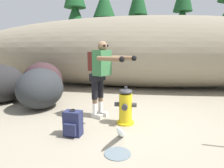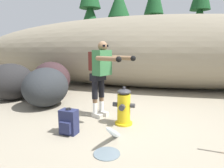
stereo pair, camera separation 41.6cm
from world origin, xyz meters
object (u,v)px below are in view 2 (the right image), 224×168
boulder_small (11,82)px  boulder_outlier (37,92)px  boulder_mid (52,78)px  spare_backpack (69,122)px  boulder_large (46,87)px  fire_hydrant (124,107)px  utility_worker (101,70)px

boulder_small → boulder_outlier: size_ratio=2.15×
boulder_mid → spare_backpack: bearing=-53.1°
boulder_large → boulder_mid: (-0.61, 1.23, 0.03)m
fire_hydrant → utility_worker: bearing=153.0°
utility_worker → boulder_mid: bearing=170.7°
boulder_large → boulder_mid: bearing=116.2°
boulder_large → fire_hydrant: bearing=-17.4°
utility_worker → boulder_large: bearing=-167.3°
boulder_large → boulder_small: boulder_small is taller
utility_worker → boulder_small: 3.17m
fire_hydrant → boulder_small: size_ratio=0.58×
boulder_large → boulder_outlier: 0.79m
spare_backpack → boulder_outlier: size_ratio=0.77×
boulder_outlier → utility_worker: bearing=-20.5°
fire_hydrant → spare_backpack: 1.10m
boulder_mid → boulder_outlier: (-0.00, -0.80, -0.28)m
utility_worker → boulder_small: bearing=-166.9°
utility_worker → boulder_outlier: bearing=-173.8°
spare_backpack → boulder_large: size_ratio=0.36×
fire_hydrant → utility_worker: utility_worker is taller
utility_worker → spare_backpack: size_ratio=3.50×
spare_backpack → boulder_mid: boulder_mid is taller
utility_worker → boulder_mid: size_ratio=1.18×
spare_backpack → boulder_small: size_ratio=0.36×
boulder_mid → boulder_outlier: size_ratio=2.28×
boulder_small → fire_hydrant: bearing=-15.8°
boulder_large → boulder_small: size_ratio=1.00×
fire_hydrant → boulder_small: (-3.59, 1.02, 0.19)m
boulder_small → spare_backpack: bearing=-31.9°
utility_worker → boulder_mid: 2.84m
fire_hydrant → spare_backpack: (-0.85, -0.69, -0.13)m
spare_backpack → boulder_outlier: 2.68m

